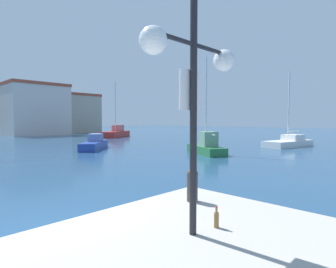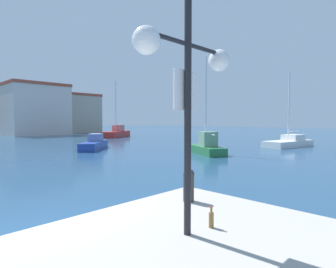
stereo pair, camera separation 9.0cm
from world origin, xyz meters
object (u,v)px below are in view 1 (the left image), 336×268
(bottle, at_px, (216,219))
(sailboat_green_distant_north, at_px, (206,146))
(motorboat_blue_far_left, at_px, (95,144))
(lamppost, at_px, (193,64))
(sailboat_red_outer_mooring, at_px, (116,133))
(mooring_bollard, at_px, (192,183))
(sailboat_white_distant_east, at_px, (289,142))

(bottle, relative_size, sailboat_green_distant_north, 0.04)
(sailboat_green_distant_north, distance_m, motorboat_blue_far_left, 10.07)
(lamppost, height_order, sailboat_red_outer_mooring, sailboat_red_outer_mooring)
(motorboat_blue_far_left, height_order, sailboat_red_outer_mooring, sailboat_red_outer_mooring)
(sailboat_green_distant_north, height_order, sailboat_red_outer_mooring, sailboat_red_outer_mooring)
(lamppost, relative_size, motorboat_blue_far_left, 0.82)
(mooring_bollard, relative_size, sailboat_green_distant_north, 0.09)
(bottle, relative_size, sailboat_red_outer_mooring, 0.04)
(sailboat_green_distant_north, bearing_deg, lamppost, -144.43)
(mooring_bollard, bearing_deg, sailboat_red_outer_mooring, 57.26)
(lamppost, distance_m, mooring_bollard, 2.57)
(sailboat_white_distant_east, bearing_deg, lamppost, -162.45)
(lamppost, height_order, mooring_bollard, lamppost)
(sailboat_white_distant_east, height_order, sailboat_red_outer_mooring, sailboat_red_outer_mooring)
(lamppost, height_order, motorboat_blue_far_left, lamppost)
(lamppost, distance_m, motorboat_blue_far_left, 21.72)
(motorboat_blue_far_left, relative_size, sailboat_white_distant_east, 0.66)
(bottle, bearing_deg, lamppost, 166.48)
(lamppost, bearing_deg, sailboat_red_outer_mooring, 56.54)
(sailboat_green_distant_north, xyz_separation_m, sailboat_white_distant_east, (10.26, -2.30, -0.15))
(lamppost, relative_size, sailboat_green_distant_north, 0.54)
(sailboat_white_distant_east, bearing_deg, bottle, -161.92)
(bottle, height_order, sailboat_green_distant_north, sailboat_green_distant_north)
(mooring_bollard, bearing_deg, lamppost, -140.62)
(bottle, distance_m, sailboat_red_outer_mooring, 38.67)
(sailboat_white_distant_east, bearing_deg, sailboat_green_distant_north, 167.35)
(lamppost, height_order, sailboat_green_distant_north, sailboat_green_distant_north)
(bottle, distance_m, sailboat_white_distant_east, 24.98)
(sailboat_green_distant_north, bearing_deg, sailboat_white_distant_east, -12.65)
(sailboat_green_distant_north, bearing_deg, motorboat_blue_far_left, 113.88)
(lamppost, bearing_deg, sailboat_white_distant_east, 17.55)
(mooring_bollard, relative_size, motorboat_blue_far_left, 0.14)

